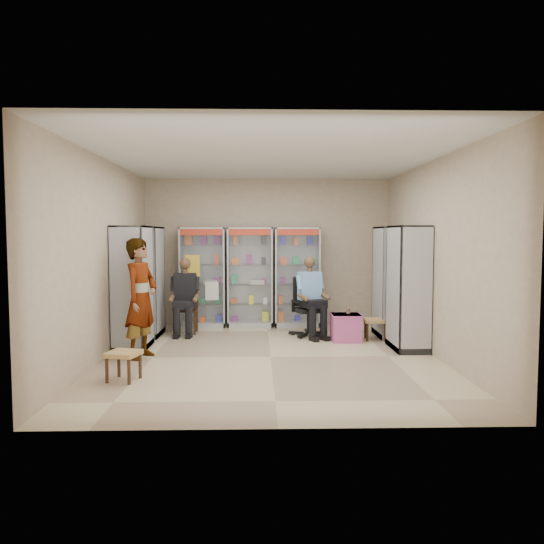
{
  "coord_description": "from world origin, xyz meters",
  "views": [
    {
      "loc": [
        -0.19,
        -7.94,
        1.85
      ],
      "look_at": [
        0.04,
        0.7,
        1.25
      ],
      "focal_mm": 35.0,
      "sensor_mm": 36.0,
      "label": 1
    }
  ],
  "objects_px": {
    "cabinet_right_far": "(391,282)",
    "cabinet_right_near": "(408,288)",
    "cabinet_left_near": "(133,287)",
    "cabinet_back_mid": "(250,277)",
    "cabinet_back_right": "(297,277)",
    "pink_trunk": "(346,328)",
    "woven_stool_a": "(375,329)",
    "seated_shopkeeper": "(309,299)",
    "cabinet_left_far": "(147,281)",
    "cabinet_back_left": "(203,277)",
    "woven_stool_b": "(124,366)",
    "wooden_chair": "(186,308)",
    "standing_man": "(141,298)",
    "office_chair": "(309,307)"
  },
  "relations": [
    {
      "from": "seated_shopkeeper",
      "to": "cabinet_left_near",
      "type": "bearing_deg",
      "value": 176.94
    },
    {
      "from": "cabinet_back_right",
      "to": "cabinet_right_far",
      "type": "relative_size",
      "value": 1.0
    },
    {
      "from": "cabinet_back_right",
      "to": "wooden_chair",
      "type": "height_order",
      "value": "cabinet_back_right"
    },
    {
      "from": "woven_stool_b",
      "to": "standing_man",
      "type": "bearing_deg",
      "value": 92.25
    },
    {
      "from": "cabinet_back_left",
      "to": "wooden_chair",
      "type": "height_order",
      "value": "cabinet_back_left"
    },
    {
      "from": "cabinet_right_far",
      "to": "pink_trunk",
      "type": "height_order",
      "value": "cabinet_right_far"
    },
    {
      "from": "wooden_chair",
      "to": "woven_stool_a",
      "type": "bearing_deg",
      "value": -11.9
    },
    {
      "from": "woven_stool_a",
      "to": "cabinet_right_near",
      "type": "bearing_deg",
      "value": -65.48
    },
    {
      "from": "cabinet_right_far",
      "to": "cabinet_right_near",
      "type": "distance_m",
      "value": 1.1
    },
    {
      "from": "cabinet_back_right",
      "to": "cabinet_left_near",
      "type": "xyz_separation_m",
      "value": [
        -2.83,
        -2.03,
        0.0
      ]
    },
    {
      "from": "woven_stool_b",
      "to": "pink_trunk",
      "type": "bearing_deg",
      "value": 36.94
    },
    {
      "from": "pink_trunk",
      "to": "cabinet_left_near",
      "type": "bearing_deg",
      "value": -172.41
    },
    {
      "from": "wooden_chair",
      "to": "standing_man",
      "type": "xyz_separation_m",
      "value": [
        -0.4,
        -1.99,
        0.43
      ]
    },
    {
      "from": "seated_shopkeeper",
      "to": "woven_stool_a",
      "type": "height_order",
      "value": "seated_shopkeeper"
    },
    {
      "from": "cabinet_back_right",
      "to": "cabinet_right_far",
      "type": "distance_m",
      "value": 1.98
    },
    {
      "from": "cabinet_left_far",
      "to": "wooden_chair",
      "type": "bearing_deg",
      "value": 106.39
    },
    {
      "from": "cabinet_back_mid",
      "to": "office_chair",
      "type": "distance_m",
      "value": 1.59
    },
    {
      "from": "cabinet_right_far",
      "to": "cabinet_left_near",
      "type": "bearing_deg",
      "value": 101.41
    },
    {
      "from": "seated_shopkeeper",
      "to": "standing_man",
      "type": "height_order",
      "value": "standing_man"
    },
    {
      "from": "cabinet_left_near",
      "to": "cabinet_left_far",
      "type": "bearing_deg",
      "value": 180.0
    },
    {
      "from": "cabinet_back_left",
      "to": "seated_shopkeeper",
      "type": "relative_size",
      "value": 1.46
    },
    {
      "from": "cabinet_right_near",
      "to": "seated_shopkeeper",
      "type": "xyz_separation_m",
      "value": [
        -1.49,
        1.12,
        -0.31
      ]
    },
    {
      "from": "cabinet_back_mid",
      "to": "cabinet_right_near",
      "type": "distance_m",
      "value": 3.41
    },
    {
      "from": "seated_shopkeeper",
      "to": "woven_stool_a",
      "type": "bearing_deg",
      "value": -36.83
    },
    {
      "from": "cabinet_back_mid",
      "to": "cabinet_right_far",
      "type": "distance_m",
      "value": 2.82
    },
    {
      "from": "standing_man",
      "to": "cabinet_back_left",
      "type": "bearing_deg",
      "value": 6.02
    },
    {
      "from": "cabinet_left_far",
      "to": "cabinet_left_near",
      "type": "relative_size",
      "value": 1.0
    },
    {
      "from": "cabinet_right_near",
      "to": "woven_stool_a",
      "type": "bearing_deg",
      "value": 24.52
    },
    {
      "from": "cabinet_right_near",
      "to": "wooden_chair",
      "type": "xyz_separation_m",
      "value": [
        -3.78,
        1.5,
        -0.53
      ]
    },
    {
      "from": "cabinet_left_near",
      "to": "office_chair",
      "type": "bearing_deg",
      "value": 108.04
    },
    {
      "from": "woven_stool_b",
      "to": "standing_man",
      "type": "relative_size",
      "value": 0.21
    },
    {
      "from": "seated_shopkeeper",
      "to": "woven_stool_b",
      "type": "xyz_separation_m",
      "value": [
        -2.64,
        -2.88,
        -0.5
      ]
    },
    {
      "from": "wooden_chair",
      "to": "cabinet_right_near",
      "type": "bearing_deg",
      "value": -21.64
    },
    {
      "from": "cabinet_left_near",
      "to": "woven_stool_b",
      "type": "xyz_separation_m",
      "value": [
        0.33,
        -1.96,
        -0.81
      ]
    },
    {
      "from": "cabinet_left_near",
      "to": "wooden_chair",
      "type": "height_order",
      "value": "cabinet_left_near"
    },
    {
      "from": "cabinet_left_far",
      "to": "wooden_chair",
      "type": "xyz_separation_m",
      "value": [
        0.68,
        0.2,
        -0.53
      ]
    },
    {
      "from": "pink_trunk",
      "to": "woven_stool_b",
      "type": "relative_size",
      "value": 1.3
    },
    {
      "from": "seated_shopkeeper",
      "to": "standing_man",
      "type": "xyz_separation_m",
      "value": [
        -2.69,
        -1.6,
        0.22
      ]
    },
    {
      "from": "cabinet_right_far",
      "to": "seated_shopkeeper",
      "type": "bearing_deg",
      "value": 89.35
    },
    {
      "from": "cabinet_right_near",
      "to": "cabinet_left_near",
      "type": "height_order",
      "value": "same"
    },
    {
      "from": "cabinet_right_far",
      "to": "cabinet_back_left",
      "type": "bearing_deg",
      "value": 72.25
    },
    {
      "from": "cabinet_right_far",
      "to": "cabinet_left_far",
      "type": "xyz_separation_m",
      "value": [
        -4.46,
        0.2,
        0.0
      ]
    },
    {
      "from": "cabinet_back_left",
      "to": "wooden_chair",
      "type": "distance_m",
      "value": 0.94
    },
    {
      "from": "woven_stool_a",
      "to": "seated_shopkeeper",
      "type": "bearing_deg",
      "value": 163.4
    },
    {
      "from": "pink_trunk",
      "to": "standing_man",
      "type": "distance_m",
      "value": 3.55
    },
    {
      "from": "cabinet_back_left",
      "to": "cabinet_back_right",
      "type": "xyz_separation_m",
      "value": [
        1.9,
        0.0,
        0.0
      ]
    },
    {
      "from": "cabinet_back_right",
      "to": "seated_shopkeeper",
      "type": "relative_size",
      "value": 1.46
    },
    {
      "from": "woven_stool_b",
      "to": "cabinet_back_right",
      "type": "bearing_deg",
      "value": 57.94
    },
    {
      "from": "cabinet_back_left",
      "to": "woven_stool_a",
      "type": "xyz_separation_m",
      "value": [
        3.18,
        -1.45,
        -0.81
      ]
    },
    {
      "from": "standing_man",
      "to": "seated_shopkeeper",
      "type": "bearing_deg",
      "value": -39.7
    }
  ]
}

